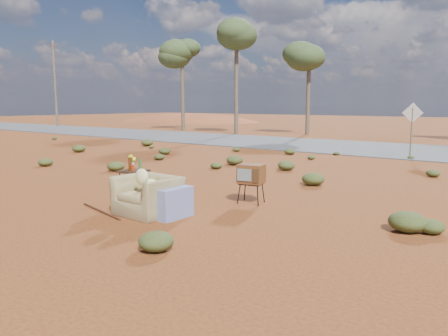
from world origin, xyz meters
The scene contains 13 objects.
ground centered at (0.00, 0.00, 0.00)m, with size 140.00×140.00×0.00m, color brown.
highway centered at (0.00, 15.00, 0.02)m, with size 140.00×7.00×0.04m, color #565659.
dirt_mound centered at (-30.00, 34.00, 0.00)m, with size 26.00×18.00×2.00m, color #9D4E25.
armchair centered at (-0.12, -0.17, 0.47)m, with size 1.37×0.86×1.00m.
tv_unit centered at (0.85, 1.83, 0.64)m, with size 0.61×0.53×0.86m.
side_table centered at (-1.15, 0.24, 0.77)m, with size 0.60×0.60×1.04m.
rusty_bar centered at (-1.09, -0.67, 0.02)m, with size 0.05×0.05×1.69m, color #522A15.
road_sign centered at (1.50, 12.00, 1.50)m, with size 0.78×0.06×2.19m.
eucalyptus_far_left centered at (-18.00, 20.00, 5.94)m, with size 3.20×3.20×7.10m.
eucalyptus_left centered at (-12.00, 19.00, 6.92)m, with size 3.20×3.20×8.10m.
eucalyptus_near_left centered at (-8.00, 22.00, 5.45)m, with size 3.20×3.20×6.60m.
utility_pole_west centered at (-32.00, 17.50, 4.15)m, with size 1.40×0.20×8.00m.
scrub_patch centered at (-0.82, 4.41, 0.14)m, with size 17.49×8.07×0.33m.
Camera 1 is at (6.06, -5.92, 2.16)m, focal length 35.00 mm.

